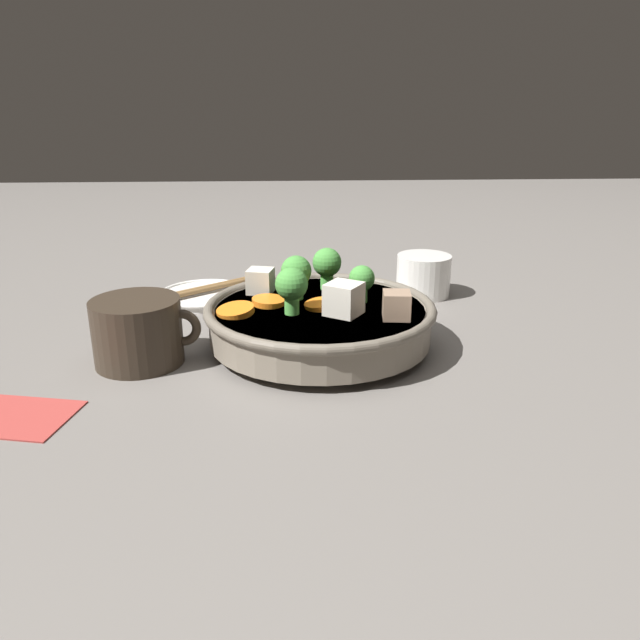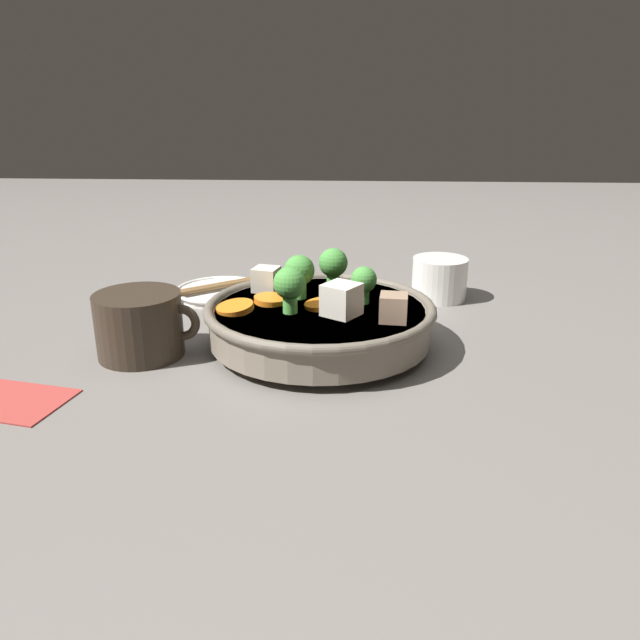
{
  "view_description": "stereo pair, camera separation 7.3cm",
  "coord_description": "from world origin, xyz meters",
  "px_view_note": "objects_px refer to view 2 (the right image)",
  "views": [
    {
      "loc": [
        -0.03,
        -0.68,
        0.28
      ],
      "look_at": [
        0.0,
        0.0,
        0.03
      ],
      "focal_mm": 35.0,
      "sensor_mm": 36.0,
      "label": 1
    },
    {
      "loc": [
        0.04,
        -0.68,
        0.28
      ],
      "look_at": [
        0.0,
        0.0,
        0.03
      ],
      "focal_mm": 35.0,
      "sensor_mm": 36.0,
      "label": 2
    }
  ],
  "objects_px": {
    "stirfry_bowl": "(320,317)",
    "dark_mug": "(140,325)",
    "side_saucer": "(220,292)",
    "chopsticks_pair": "(220,285)",
    "tea_cup": "(439,278)"
  },
  "relations": [
    {
      "from": "stirfry_bowl",
      "to": "dark_mug",
      "type": "distance_m",
      "value": 0.2
    },
    {
      "from": "dark_mug",
      "to": "chopsticks_pair",
      "type": "relative_size",
      "value": 0.63
    },
    {
      "from": "stirfry_bowl",
      "to": "side_saucer",
      "type": "xyz_separation_m",
      "value": [
        -0.16,
        0.19,
        -0.03
      ]
    },
    {
      "from": "side_saucer",
      "to": "dark_mug",
      "type": "height_order",
      "value": "dark_mug"
    },
    {
      "from": "stirfry_bowl",
      "to": "chopsticks_pair",
      "type": "distance_m",
      "value": 0.24
    },
    {
      "from": "side_saucer",
      "to": "chopsticks_pair",
      "type": "distance_m",
      "value": 0.01
    },
    {
      "from": "tea_cup",
      "to": "dark_mug",
      "type": "distance_m",
      "value": 0.43
    },
    {
      "from": "tea_cup",
      "to": "dark_mug",
      "type": "bearing_deg",
      "value": -147.66
    },
    {
      "from": "side_saucer",
      "to": "dark_mug",
      "type": "xyz_separation_m",
      "value": [
        -0.04,
        -0.22,
        0.03
      ]
    },
    {
      "from": "side_saucer",
      "to": "dark_mug",
      "type": "relative_size",
      "value": 1.12
    },
    {
      "from": "stirfry_bowl",
      "to": "chopsticks_pair",
      "type": "xyz_separation_m",
      "value": [
        -0.16,
        0.19,
        -0.02
      ]
    },
    {
      "from": "stirfry_bowl",
      "to": "dark_mug",
      "type": "relative_size",
      "value": 2.28
    },
    {
      "from": "side_saucer",
      "to": "tea_cup",
      "type": "height_order",
      "value": "tea_cup"
    },
    {
      "from": "stirfry_bowl",
      "to": "dark_mug",
      "type": "xyz_separation_m",
      "value": [
        -0.2,
        -0.04,
        0.0
      ]
    },
    {
      "from": "side_saucer",
      "to": "tea_cup",
      "type": "distance_m",
      "value": 0.32
    }
  ]
}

